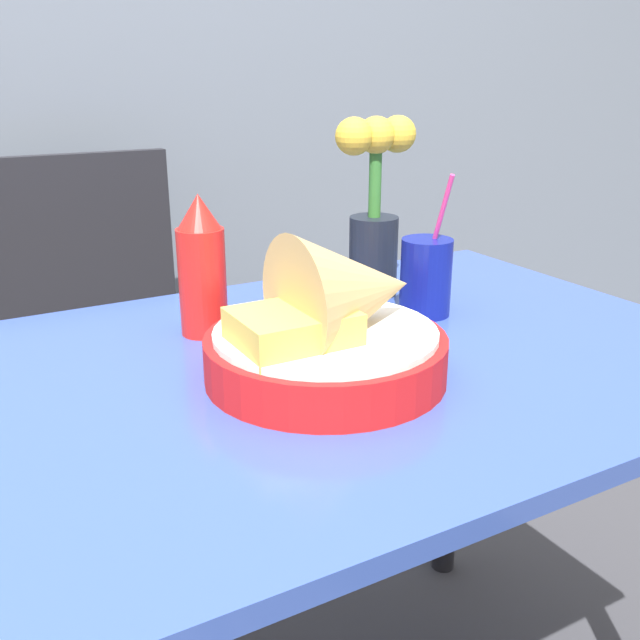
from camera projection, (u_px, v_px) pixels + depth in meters
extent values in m
cube|color=#334C9E|center=(323.00, 367.00, 0.92)|extent=(1.10, 0.73, 0.02)
cylinder|color=black|center=(452.00, 430.00, 1.52)|extent=(0.05, 0.05, 0.70)
cylinder|color=black|center=(57.00, 539.00, 1.38)|extent=(0.03, 0.03, 0.43)
cylinder|color=black|center=(230.00, 488.00, 1.54)|extent=(0.03, 0.03, 0.43)
cylinder|color=black|center=(29.00, 456.00, 1.67)|extent=(0.03, 0.03, 0.43)
cylinder|color=black|center=(176.00, 421.00, 1.84)|extent=(0.03, 0.03, 0.43)
cube|color=black|center=(116.00, 380.00, 1.53)|extent=(0.40, 0.40, 0.02)
cube|color=black|center=(85.00, 255.00, 1.61)|extent=(0.40, 0.03, 0.45)
cylinder|color=red|center=(326.00, 357.00, 0.85)|extent=(0.29, 0.29, 0.05)
cylinder|color=white|center=(326.00, 333.00, 0.84)|extent=(0.27, 0.27, 0.01)
cone|color=tan|center=(352.00, 293.00, 0.84)|extent=(0.16, 0.16, 0.16)
cube|color=#E5C14C|center=(293.00, 329.00, 0.80)|extent=(0.13, 0.10, 0.04)
cylinder|color=red|center=(203.00, 282.00, 0.98)|extent=(0.07, 0.07, 0.15)
cone|color=red|center=(199.00, 211.00, 0.95)|extent=(0.06, 0.06, 0.05)
cylinder|color=navy|center=(426.00, 277.00, 1.07)|extent=(0.08, 0.08, 0.12)
cylinder|color=black|center=(425.00, 283.00, 1.07)|extent=(0.07, 0.07, 0.10)
cylinder|color=#EA3884|center=(434.00, 242.00, 1.05)|extent=(0.01, 0.07, 0.21)
cylinder|color=black|center=(373.00, 256.00, 1.16)|extent=(0.08, 0.08, 0.13)
cylinder|color=#33722D|center=(375.00, 180.00, 1.12)|extent=(0.02, 0.02, 0.12)
sphere|color=gold|center=(376.00, 135.00, 1.10)|extent=(0.06, 0.06, 0.06)
sphere|color=gold|center=(354.00, 136.00, 1.08)|extent=(0.06, 0.06, 0.06)
sphere|color=gold|center=(398.00, 134.00, 1.12)|extent=(0.06, 0.06, 0.06)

